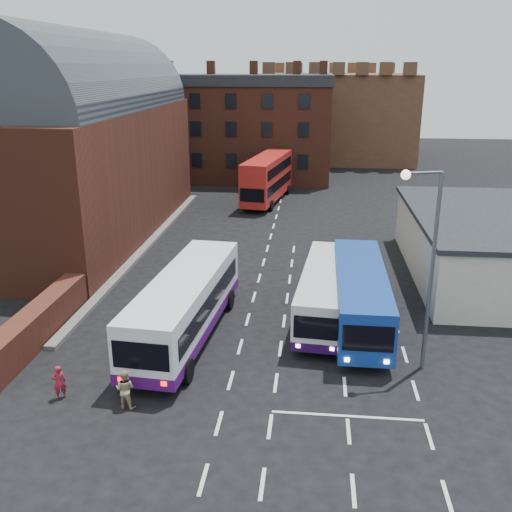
# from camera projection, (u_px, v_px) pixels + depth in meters

# --- Properties ---
(ground) EXTENTS (180.00, 180.00, 0.00)m
(ground) POSITION_uv_depth(u_px,v_px,m) (233.00, 371.00, 25.95)
(ground) COLOR black
(railway_station) EXTENTS (12.00, 28.00, 16.00)m
(railway_station) POSITION_uv_depth(u_px,v_px,m) (75.00, 140.00, 44.84)
(railway_station) COLOR #602B1E
(railway_station) RESTS_ON ground
(forecourt_wall) EXTENTS (1.20, 10.00, 1.80)m
(forecourt_wall) POSITION_uv_depth(u_px,v_px,m) (37.00, 324.00, 28.55)
(forecourt_wall) COLOR #602B1E
(forecourt_wall) RESTS_ON ground
(cream_building) EXTENTS (10.40, 16.40, 4.25)m
(cream_building) POSITION_uv_depth(u_px,v_px,m) (492.00, 245.00, 36.99)
(cream_building) COLOR beige
(cream_building) RESTS_ON ground
(brick_terrace) EXTENTS (22.00, 10.00, 11.00)m
(brick_terrace) POSITION_uv_depth(u_px,v_px,m) (237.00, 133.00, 68.16)
(brick_terrace) COLOR brown
(brick_terrace) RESTS_ON ground
(castle_keep) EXTENTS (22.00, 22.00, 12.00)m
(castle_keep) POSITION_uv_depth(u_px,v_px,m) (334.00, 116.00, 85.68)
(castle_keep) COLOR brown
(castle_keep) RESTS_ON ground
(bus_white_outbound) EXTENTS (3.79, 12.27, 3.30)m
(bus_white_outbound) POSITION_uv_depth(u_px,v_px,m) (185.00, 301.00, 28.67)
(bus_white_outbound) COLOR white
(bus_white_outbound) RESTS_ON ground
(bus_white_inbound) EXTENTS (3.27, 10.40, 2.79)m
(bus_white_inbound) POSITION_uv_depth(u_px,v_px,m) (324.00, 290.00, 30.98)
(bus_white_inbound) COLOR silver
(bus_white_inbound) RESTS_ON ground
(bus_blue) EXTENTS (2.90, 11.20, 3.05)m
(bus_blue) POSITION_uv_depth(u_px,v_px,m) (360.00, 293.00, 30.11)
(bus_blue) COLOR navy
(bus_blue) RESTS_ON ground
(bus_red_double) EXTENTS (4.41, 11.72, 4.58)m
(bus_red_double) POSITION_uv_depth(u_px,v_px,m) (267.00, 178.00, 57.33)
(bus_red_double) COLOR red
(bus_red_double) RESTS_ON ground
(street_lamp) EXTENTS (1.82, 0.75, 9.22)m
(street_lamp) POSITION_uv_depth(u_px,v_px,m) (427.00, 254.00, 24.43)
(street_lamp) COLOR slate
(street_lamp) RESTS_ON ground
(pedestrian_red) EXTENTS (0.66, 0.61, 1.51)m
(pedestrian_red) POSITION_uv_depth(u_px,v_px,m) (59.00, 382.00, 23.63)
(pedestrian_red) COLOR maroon
(pedestrian_red) RESTS_ON ground
(pedestrian_beige) EXTENTS (0.90, 0.75, 1.69)m
(pedestrian_beige) POSITION_uv_depth(u_px,v_px,m) (125.00, 389.00, 22.97)
(pedestrian_beige) COLOR tan
(pedestrian_beige) RESTS_ON ground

